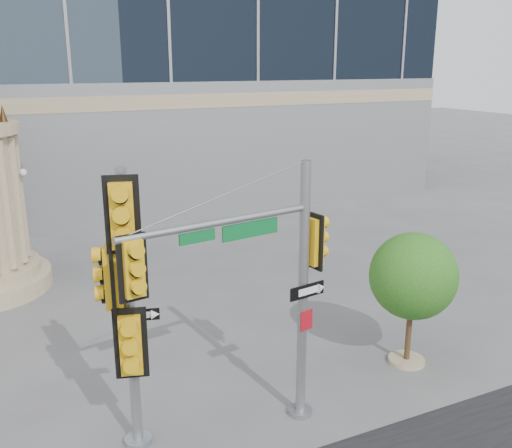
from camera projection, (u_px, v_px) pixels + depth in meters
name	position (u px, v px, depth m)	size (l,w,h in m)	color
ground	(285.00, 388.00, 12.32)	(120.00, 120.00, 0.00)	#545456
main_signal_pole	(263.00, 275.00, 10.06)	(3.96, 0.96, 5.13)	slate
secondary_signal_pole	(125.00, 294.00, 9.59)	(0.89, 0.81, 5.17)	slate
street_tree	(414.00, 279.00, 12.87)	(2.02, 1.98, 3.15)	tan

